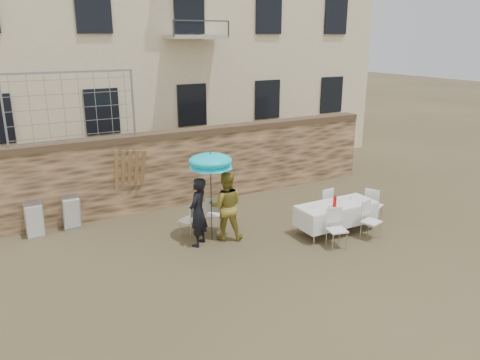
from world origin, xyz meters
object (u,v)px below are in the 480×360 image
man_suit (198,212)px  banquet_table (337,205)px  couple_chair_left (190,219)px  table_chair_side (374,204)px  couple_chair_right (215,214)px  chair_stack_left (33,217)px  umbrella (211,163)px  woman_dress (226,206)px  soda_bottle (335,202)px  chair_stack_right (70,210)px  table_chair_back (323,204)px  table_chair_front_right (371,221)px  table_chair_front_left (337,229)px

man_suit → banquet_table: 3.56m
couple_chair_left → table_chair_side: (4.81, -1.45, 0.00)m
couple_chair_right → table_chair_side: 4.36m
banquet_table → chair_stack_left: 7.76m
table_chair_side → man_suit: bearing=54.0°
couple_chair_left → banquet_table: (3.41, -1.55, 0.25)m
umbrella → woman_dress: bearing=-15.9°
soda_bottle → table_chair_side: soda_bottle is taller
couple_chair_left → chair_stack_right: (-2.52, 2.13, -0.02)m
man_suit → table_chair_back: 3.64m
umbrella → banquet_table: 3.44m
woman_dress → table_chair_front_right: bearing=178.1°
couple_chair_right → table_chair_side: bearing=-160.5°
woman_dress → couple_chair_right: woman_dress is taller
table_chair_front_right → couple_chair_right: bearing=129.6°
table_chair_back → chair_stack_right: bearing=-31.4°
banquet_table → chair_stack_right: size_ratio=2.28×
woman_dress → soda_bottle: size_ratio=6.69×
woman_dress → table_chair_back: size_ratio=1.81×
umbrella → chair_stack_left: bearing=146.0°
umbrella → table_chair_back: 3.56m
table_chair_back → couple_chair_left: bearing=-18.0°
woman_dress → table_chair_front_left: 2.73m
man_suit → banquet_table: bearing=121.8°
table_chair_front_left → table_chair_front_right: 1.10m
couple_chair_right → umbrella: bearing=95.2°
couple_chair_left → woman_dress: bearing=114.3°
couple_chair_right → table_chair_front_left: same height
couple_chair_left → table_chair_front_right: bearing=120.2°
couple_chair_right → woman_dress: bearing=134.1°
man_suit → chair_stack_right: man_suit is taller
couple_chair_left → couple_chair_right: same height
umbrella → table_chair_back: umbrella is taller
umbrella → table_chair_side: umbrella is taller
couple_chair_right → table_chair_side: (4.11, -1.45, 0.00)m
couple_chair_left → soda_bottle: soda_bottle is taller
woman_dress → umbrella: 1.17m
umbrella → table_chair_back: size_ratio=2.18×
banquet_table → chair_stack_left: bearing=151.7°
chair_stack_right → man_suit: bearing=-46.8°
couple_chair_right → table_chair_front_right: size_ratio=1.00×
table_chair_front_right → chair_stack_right: table_chair_front_right is taller
table_chair_front_left → table_chair_back: bearing=75.0°
umbrella → chair_stack_right: umbrella is taller
woman_dress → table_chair_front_right: 3.63m
table_chair_front_right → table_chair_side: size_ratio=1.00×
soda_bottle → table_chair_front_left: size_ratio=0.27×
umbrella → chair_stack_left: size_ratio=2.27×
umbrella → table_chair_front_right: (3.51, -1.85, -1.50)m
woman_dress → table_chair_back: (2.86, -0.20, -0.39)m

